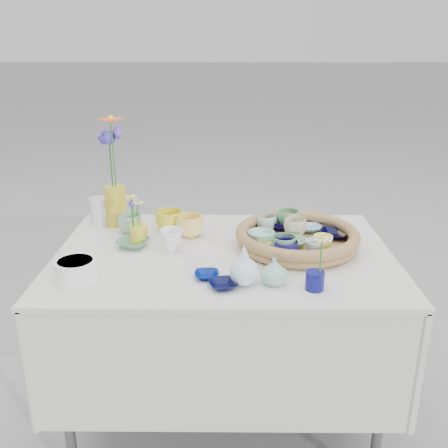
{
  "coord_description": "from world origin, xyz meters",
  "views": [
    {
      "loc": [
        0.01,
        -1.73,
        1.51
      ],
      "look_at": [
        0.0,
        0.02,
        0.87
      ],
      "focal_mm": 40.0,
      "sensor_mm": 36.0,
      "label": 1
    }
  ],
  "objects_px": {
    "display_table": "(224,415)",
    "bud_vase_seafoam": "(274,271)",
    "tall_vase_yellow": "(116,206)",
    "wicker_tray": "(297,238)"
  },
  "relations": [
    {
      "from": "display_table",
      "to": "bud_vase_seafoam",
      "type": "relative_size",
      "value": 13.6
    },
    {
      "from": "tall_vase_yellow",
      "to": "display_table",
      "type": "bearing_deg",
      "value": -32.52
    },
    {
      "from": "display_table",
      "to": "wicker_tray",
      "type": "bearing_deg",
      "value": 10.12
    },
    {
      "from": "display_table",
      "to": "tall_vase_yellow",
      "type": "xyz_separation_m",
      "value": [
        -0.47,
        0.3,
        0.85
      ]
    },
    {
      "from": "bud_vase_seafoam",
      "to": "tall_vase_yellow",
      "type": "distance_m",
      "value": 0.84
    },
    {
      "from": "display_table",
      "to": "wicker_tray",
      "type": "relative_size",
      "value": 2.66
    },
    {
      "from": "display_table",
      "to": "bud_vase_seafoam",
      "type": "bearing_deg",
      "value": -57.98
    },
    {
      "from": "display_table",
      "to": "bud_vase_seafoam",
      "type": "height_order",
      "value": "bud_vase_seafoam"
    },
    {
      "from": "wicker_tray",
      "to": "bud_vase_seafoam",
      "type": "distance_m",
      "value": 0.33
    },
    {
      "from": "display_table",
      "to": "bud_vase_seafoam",
      "type": "distance_m",
      "value": 0.87
    }
  ]
}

